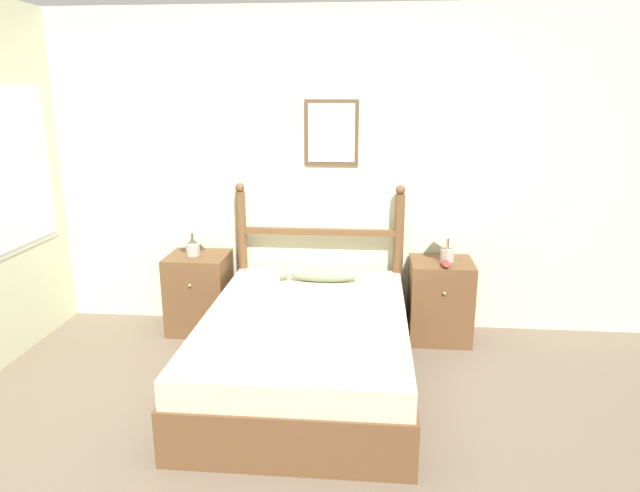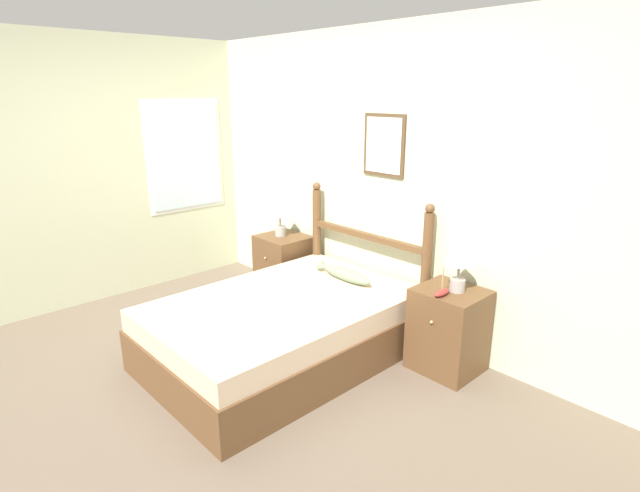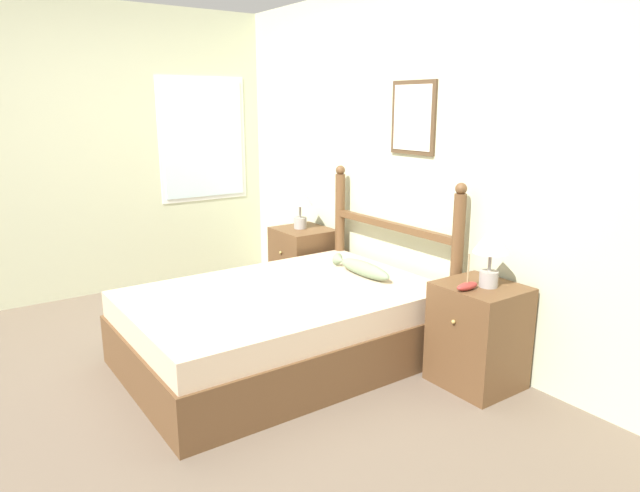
{
  "view_description": "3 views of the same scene",
  "coord_description": "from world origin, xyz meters",
  "views": [
    {
      "loc": [
        0.49,
        -2.84,
        1.91
      ],
      "look_at": [
        0.13,
        1.13,
        0.83
      ],
      "focal_mm": 32.0,
      "sensor_mm": 36.0,
      "label": 1
    },
    {
      "loc": [
        2.85,
        -1.55,
        2.02
      ],
      "look_at": [
        0.13,
        1.0,
        0.86
      ],
      "focal_mm": 28.0,
      "sensor_mm": 36.0,
      "label": 2
    },
    {
      "loc": [
        3.15,
        -1.2,
        1.69
      ],
      "look_at": [
        0.0,
        1.01,
        0.73
      ],
      "focal_mm": 32.0,
      "sensor_mm": 36.0,
      "label": 3
    }
  ],
  "objects": [
    {
      "name": "ground_plane",
      "position": [
        0.0,
        0.0,
        0.0
      ],
      "size": [
        16.0,
        16.0,
        0.0
      ],
      "primitive_type": "plane",
      "color": "brown"
    },
    {
      "name": "wall_back",
      "position": [
        0.0,
        1.73,
        1.28
      ],
      "size": [
        6.4,
        0.08,
        2.55
      ],
      "color": "beige",
      "rests_on": "ground_plane"
    },
    {
      "name": "wall_left",
      "position": [
        -2.13,
        0.02,
        1.28
      ],
      "size": [
        0.08,
        6.4,
        2.55
      ],
      "color": "beige",
      "rests_on": "ground_plane"
    },
    {
      "name": "bed",
      "position": [
        0.08,
        0.64,
        0.25
      ],
      "size": [
        1.36,
        2.0,
        0.5
      ],
      "color": "brown",
      "rests_on": "ground_plane"
    },
    {
      "name": "headboard",
      "position": [
        0.08,
        1.6,
        0.64
      ],
      "size": [
        1.36,
        0.08,
        1.21
      ],
      "color": "brown",
      "rests_on": "ground_plane"
    },
    {
      "name": "nightstand_left",
      "position": [
        -0.89,
        1.45,
        0.32
      ],
      "size": [
        0.48,
        0.46,
        0.64
      ],
      "color": "brown",
      "rests_on": "ground_plane"
    },
    {
      "name": "nightstand_right",
      "position": [
        1.05,
        1.45,
        0.32
      ],
      "size": [
        0.48,
        0.46,
        0.64
      ],
      "color": "brown",
      "rests_on": "ground_plane"
    },
    {
      "name": "table_lamp_left",
      "position": [
        -0.92,
        1.44,
        0.89
      ],
      "size": [
        0.21,
        0.21,
        0.37
      ],
      "color": "gray",
      "rests_on": "nightstand_left"
    },
    {
      "name": "table_lamp_right",
      "position": [
        1.09,
        1.46,
        0.89
      ],
      "size": [
        0.21,
        0.21,
        0.37
      ],
      "color": "gray",
      "rests_on": "nightstand_right"
    },
    {
      "name": "model_boat",
      "position": [
        1.06,
        1.31,
        0.67
      ],
      "size": [
        0.06,
        0.16,
        0.22
      ],
      "color": "maroon",
      "rests_on": "nightstand_right"
    },
    {
      "name": "fish_pillow",
      "position": [
        0.12,
        1.29,
        0.55
      ],
      "size": [
        0.58,
        0.11,
        0.11
      ],
      "color": "gray",
      "rests_on": "bed"
    }
  ]
}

